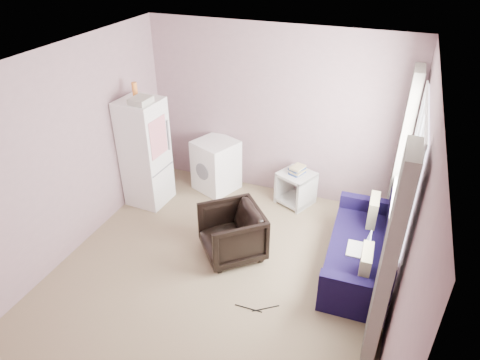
# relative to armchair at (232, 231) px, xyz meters

# --- Properties ---
(room) EXTENTS (3.84, 4.24, 2.54)m
(room) POSITION_rel_armchair_xyz_m (0.01, -0.43, 0.89)
(room) COLOR #948060
(room) RESTS_ON ground
(armchair) EXTENTS (0.95, 0.95, 0.72)m
(armchair) POSITION_rel_armchair_xyz_m (0.00, 0.00, 0.00)
(armchair) COLOR black
(armchair) RESTS_ON ground
(fridge) EXTENTS (0.59, 0.57, 1.80)m
(fridge) POSITION_rel_armchair_xyz_m (-1.60, 0.70, 0.44)
(fridge) COLOR white
(fridge) RESTS_ON ground
(washing_machine) EXTENTS (0.74, 0.74, 0.80)m
(washing_machine) POSITION_rel_armchair_xyz_m (-0.81, 1.38, 0.06)
(washing_machine) COLOR white
(washing_machine) RESTS_ON ground
(side_table) EXTENTS (0.60, 0.60, 0.62)m
(side_table) POSITION_rel_armchair_xyz_m (0.45, 1.41, -0.07)
(side_table) COLOR silver
(side_table) RESTS_ON ground
(sofa) EXTENTS (0.81, 1.71, 0.75)m
(sofa) POSITION_rel_armchair_xyz_m (1.59, 0.27, -0.08)
(sofa) COLOR black
(sofa) RESTS_ON ground
(window_dressing) EXTENTS (0.17, 2.62, 2.18)m
(window_dressing) POSITION_rel_armchair_xyz_m (1.78, 0.27, 0.75)
(window_dressing) COLOR white
(window_dressing) RESTS_ON ground
(floor_cables) EXTENTS (0.46, 0.19, 0.01)m
(floor_cables) POSITION_rel_armchair_xyz_m (0.59, -0.74, -0.35)
(floor_cables) COLOR black
(floor_cables) RESTS_ON ground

